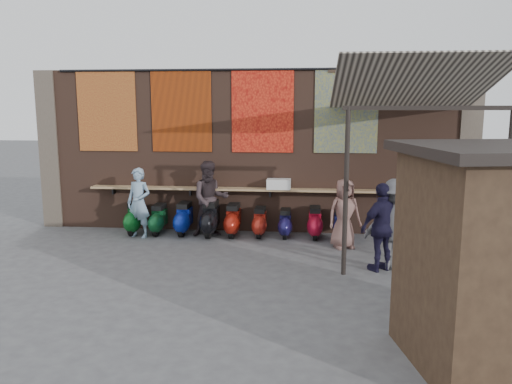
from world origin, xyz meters
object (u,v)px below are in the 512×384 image
scooter_stool_5 (260,222)px  scooter_stool_7 (315,223)px  diner_left (139,203)px  scooter_stool_8 (340,224)px  shopper_navy (383,227)px  scooter_stool_1 (159,219)px  shopper_tan (344,214)px  diner_right (210,199)px  scooter_stool_6 (285,224)px  shopper_grey (395,225)px  scooter_stool_4 (233,220)px  shelf_box (279,184)px  scooter_stool_3 (210,219)px  scooter_stool_0 (135,218)px  scooter_stool_2 (184,219)px

scooter_stool_5 → scooter_stool_7: 1.32m
scooter_stool_7 → diner_left: size_ratio=0.47×
scooter_stool_8 → shopper_navy: (0.63, -2.27, 0.50)m
scooter_stool_7 → scooter_stool_8: bearing=-3.4°
scooter_stool_1 → shopper_tan: (4.45, -0.79, 0.41)m
scooter_stool_8 → scooter_stool_1: bearing=179.6°
diner_right → shopper_tan: size_ratio=1.18×
scooter_stool_6 → shopper_grey: (2.18, -2.19, 0.55)m
scooter_stool_4 → diner_left: (-2.23, -0.30, 0.45)m
shelf_box → shopper_navy: shopper_navy is taller
shelf_box → scooter_stool_3: bearing=-168.6°
shelf_box → scooter_stool_0: shelf_box is taller
scooter_stool_1 → scooter_stool_7: scooter_stool_7 is taller
scooter_stool_8 → diner_left: bearing=-176.5°
scooter_stool_8 → scooter_stool_6: bearing=179.5°
scooter_stool_1 → scooter_stool_4: size_ratio=0.94×
diner_left → shopper_grey: shopper_grey is taller
scooter_stool_1 → shopper_tan: 4.54m
scooter_stool_1 → scooter_stool_3: scooter_stool_3 is taller
scooter_stool_1 → shopper_tan: shopper_tan is taller
diner_left → shopper_tan: diner_left is taller
scooter_stool_2 → scooter_stool_3: (0.68, -0.06, 0.03)m
scooter_stool_7 → scooter_stool_5: bearing=180.0°
scooter_stool_7 → scooter_stool_6: bearing=-178.0°
scooter_stool_5 → scooter_stool_8: 1.92m
scooter_stool_2 → scooter_stool_0: bearing=-178.2°
scooter_stool_6 → scooter_stool_2: bearing=179.1°
scooter_stool_0 → scooter_stool_7: size_ratio=1.06×
scooter_stool_7 → scooter_stool_2: bearing=179.7°
scooter_stool_4 → scooter_stool_5: size_ratio=1.11×
shopper_navy → scooter_stool_8: bearing=-106.9°
scooter_stool_0 → scooter_stool_1: size_ratio=1.08×
scooter_stool_2 → scooter_stool_7: scooter_stool_2 is taller
scooter_stool_6 → diner_right: size_ratio=0.39×
scooter_stool_6 → shopper_tan: size_ratio=0.46×
diner_right → scooter_stool_2: bearing=159.7°
scooter_stool_3 → shelf_box: bearing=11.4°
shelf_box → scooter_stool_5: size_ratio=0.79×
scooter_stool_2 → scooter_stool_4: 1.23m
scooter_stool_1 → diner_left: 0.68m
scooter_stool_1 → shopper_tan: bearing=-10.1°
scooter_stool_3 → shopper_grey: (3.99, -2.17, 0.46)m
scooter_stool_0 → scooter_stool_5: scooter_stool_0 is taller
scooter_stool_3 → scooter_stool_0: bearing=179.2°
scooter_stool_6 → shopper_navy: shopper_navy is taller
scooter_stool_0 → scooter_stool_4: bearing=-0.2°
scooter_stool_3 → scooter_stool_4: (0.55, 0.02, -0.04)m
scooter_stool_3 → scooter_stool_1: bearing=178.3°
scooter_stool_0 → scooter_stool_1: bearing=1.4°
diner_right → shelf_box: bearing=-3.7°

